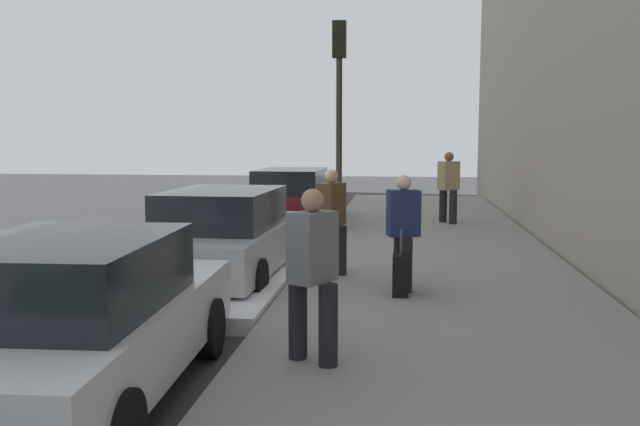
{
  "coord_description": "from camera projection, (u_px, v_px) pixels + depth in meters",
  "views": [
    {
      "loc": [
        -11.51,
        -2.69,
        2.38
      ],
      "look_at": [
        0.29,
        -1.28,
        1.02
      ],
      "focal_mm": 38.45,
      "sensor_mm": 36.0,
      "label": 1
    }
  ],
  "objects": [
    {
      "name": "parked_car_white",
      "position": [
        76.0,
        321.0,
        5.99
      ],
      "size": [
        4.31,
        2.03,
        1.51
      ],
      "color": "black",
      "rests_on": "ground"
    },
    {
      "name": "ground_plane",
      "position": [
        245.0,
        272.0,
        11.95
      ],
      "size": [
        56.0,
        56.0,
        0.0
      ],
      "primitive_type": "plane",
      "color": "#333335"
    },
    {
      "name": "snow_bank_curb",
      "position": [
        268.0,
        286.0,
        10.36
      ],
      "size": [
        4.58,
        0.56,
        0.22
      ],
      "primitive_type": "cube",
      "color": "white",
      "rests_on": "ground"
    },
    {
      "name": "parked_car_silver",
      "position": [
        226.0,
        235.0,
        11.09
      ],
      "size": [
        4.53,
        2.02,
        1.51
      ],
      "color": "black",
      "rests_on": "ground"
    },
    {
      "name": "pedestrian_grey_coat",
      "position": [
        313.0,
        271.0,
        6.65
      ],
      "size": [
        0.55,
        0.51,
        1.72
      ],
      "color": "black",
      "rests_on": "sidewalk"
    },
    {
      "name": "pedestrian_brown_coat",
      "position": [
        331.0,
        218.0,
        10.97
      ],
      "size": [
        0.53,
        0.52,
        1.68
      ],
      "color": "black",
      "rests_on": "sidewalk"
    },
    {
      "name": "rolling_suitcase",
      "position": [
        400.0,
        275.0,
        9.52
      ],
      "size": [
        0.34,
        0.22,
        0.93
      ],
      "color": "black",
      "rests_on": "sidewalk"
    },
    {
      "name": "pedestrian_navy_coat",
      "position": [
        403.0,
        229.0,
        9.85
      ],
      "size": [
        0.54,
        0.5,
        1.66
      ],
      "color": "black",
      "rests_on": "sidewalk"
    },
    {
      "name": "traffic_light_pole",
      "position": [
        339.0,
        96.0,
        13.52
      ],
      "size": [
        0.35,
        0.26,
        4.44
      ],
      "color": "#2D2D19",
      "rests_on": "sidewalk"
    },
    {
      "name": "parked_car_maroon",
      "position": [
        292.0,
        198.0,
        17.65
      ],
      "size": [
        4.49,
        1.94,
        1.51
      ],
      "color": "black",
      "rests_on": "ground"
    },
    {
      "name": "pedestrian_tan_coat",
      "position": [
        448.0,
        185.0,
        17.32
      ],
      "size": [
        0.53,
        0.57,
        1.8
      ],
      "color": "black",
      "rests_on": "sidewalk"
    },
    {
      "name": "sidewalk",
      "position": [
        437.0,
        272.0,
        11.55
      ],
      "size": [
        28.0,
        4.6,
        0.15
      ],
      "primitive_type": "cube",
      "color": "gray",
      "rests_on": "ground"
    },
    {
      "name": "lane_stripe_centre",
      "position": [
        71.0,
        267.0,
        12.32
      ],
      "size": [
        28.0,
        0.14,
        0.01
      ],
      "primitive_type": "cube",
      "color": "gold",
      "rests_on": "ground"
    }
  ]
}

